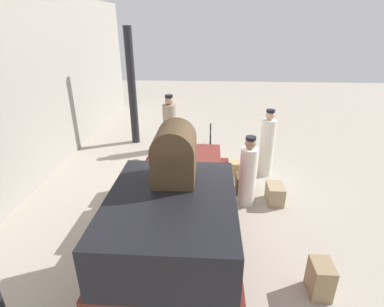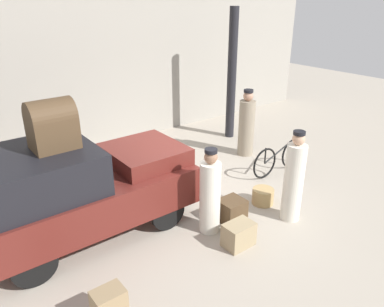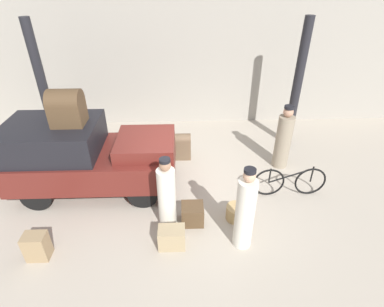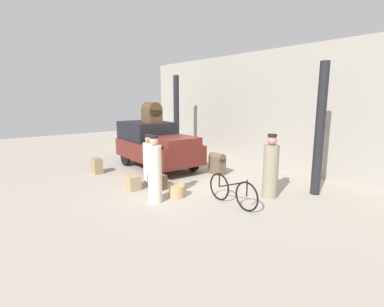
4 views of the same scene
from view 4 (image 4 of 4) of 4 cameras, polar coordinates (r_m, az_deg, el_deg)
The scene contains 15 objects.
ground_plane at distance 9.85m, azimuth -1.64°, elevation -5.39°, with size 30.00×30.00×0.00m, color #A89E8E.
station_building_facade at distance 12.27m, azimuth 14.23°, elevation 8.19°, with size 16.00×0.15×4.50m.
canopy_pillar_left at distance 13.96m, azimuth -2.99°, elevation 7.12°, with size 0.26×0.26×3.68m.
canopy_pillar_right at distance 8.99m, azimuth 23.16°, elevation 4.13°, with size 0.26×0.26×3.68m.
truck at distance 11.68m, azimuth -7.03°, elevation 1.85°, with size 3.80×1.78×1.74m.
bicycle at distance 7.77m, azimuth 7.68°, elevation -7.08°, with size 1.73×0.04×0.79m.
wicker_basket at distance 8.39m, azimuth -2.85°, elevation -7.19°, with size 0.44×0.44×0.32m.
porter_carrying_trunk at distance 9.44m, azimuth -8.15°, elevation -1.64°, with size 0.37×0.37×1.61m.
conductor_in_dark_uniform at distance 8.47m, azimuth 14.75°, elevation -2.87°, with size 0.41×0.41×1.76m.
porter_with_bicycle at distance 7.85m, azimuth -7.11°, elevation -3.53°, with size 0.37×0.37×1.78m.
trunk_wicker_pale at distance 9.11m, azimuth -6.60°, elevation -5.38°, with size 0.47×0.43×0.44m.
trunk_large_brown at distance 11.36m, azimuth -17.64°, elevation -2.26°, with size 0.41×0.31×0.55m.
trunk_umber_medium at distance 9.20m, azimuth -11.35°, elevation -5.42°, with size 0.52×0.36×0.43m.
suitcase_black_upright at distance 10.74m, azimuth 4.83°, elevation -1.79°, with size 0.58×0.33×0.77m.
trunk_on_truck_roof at distance 11.73m, azimuth -7.69°, elevation 7.72°, with size 0.68×0.57×0.79m.
Camera 4 is at (7.74, -5.43, 2.78)m, focal length 28.00 mm.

